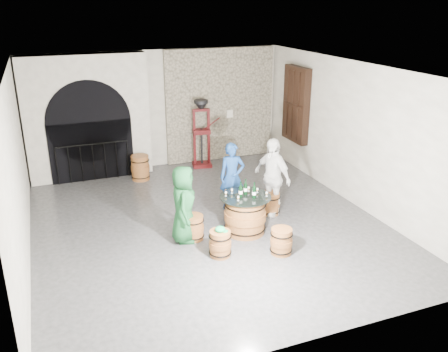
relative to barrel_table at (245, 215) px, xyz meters
name	(u,v)px	position (x,y,z in m)	size (l,w,h in m)	color
ground	(207,223)	(-0.58, 0.68, -0.39)	(8.00, 8.00, 0.00)	#313134
wall_back	(158,110)	(-0.58, 4.68, 1.21)	(8.00, 8.00, 0.00)	silver
wall_front	(309,240)	(-0.58, -3.32, 1.21)	(8.00, 8.00, 0.00)	silver
wall_left	(17,173)	(-4.08, 0.68, 1.21)	(8.00, 8.00, 0.00)	silver
wall_right	(353,134)	(2.92, 0.68, 1.21)	(8.00, 8.00, 0.00)	silver
ceiling	(205,70)	(-0.58, 0.68, 2.81)	(8.00, 8.00, 0.00)	beige
stone_facing_panel	(220,105)	(1.22, 4.62, 1.21)	(3.20, 0.12, 3.18)	tan
arched_opening	(88,118)	(-2.48, 4.42, 1.19)	(3.10, 0.60, 3.19)	silver
shuttered_window	(296,104)	(2.80, 3.08, 1.41)	(0.23, 1.10, 2.00)	black
barrel_table	(245,215)	(0.00, 0.00, 0.00)	(1.03, 1.03, 0.79)	brown
barrel_stool_left	(193,227)	(-1.06, 0.10, -0.14)	(0.42, 0.42, 0.50)	brown
barrel_stool_far	(233,200)	(0.17, 1.05, -0.14)	(0.42, 0.42, 0.50)	brown
barrel_stool_right	(271,203)	(0.87, 0.60, -0.14)	(0.42, 0.42, 0.50)	brown
barrel_stool_near_right	(281,241)	(0.29, -1.02, -0.14)	(0.42, 0.42, 0.50)	brown
barrel_stool_near_left	(220,244)	(-0.80, -0.70, -0.14)	(0.42, 0.42, 0.50)	brown
green_cap	(220,229)	(-0.80, -0.70, 0.15)	(0.23, 0.19, 0.10)	#0D9049
person_green	(183,204)	(-1.24, 0.12, 0.38)	(0.75, 0.49, 1.53)	#12431F
person_blue	(232,177)	(0.20, 1.18, 0.37)	(0.56, 0.37, 1.53)	navy
person_white	(272,177)	(0.89, 0.61, 0.47)	(1.01, 0.42, 1.72)	silver
wine_bottle_left	(241,191)	(-0.10, 0.01, 0.53)	(0.08, 0.08, 0.32)	black
wine_bottle_center	(254,192)	(0.13, -0.13, 0.53)	(0.08, 0.08, 0.32)	black
wine_bottle_right	(246,188)	(0.05, 0.10, 0.53)	(0.08, 0.08, 0.32)	black
tasting_glass_a	(238,198)	(-0.22, -0.14, 0.45)	(0.05, 0.05, 0.10)	#B07422
tasting_glass_b	(257,190)	(0.30, 0.09, 0.45)	(0.05, 0.05, 0.10)	#B07422
tasting_glass_c	(232,191)	(-0.19, 0.24, 0.45)	(0.05, 0.05, 0.10)	#B07422
tasting_glass_d	(249,189)	(0.17, 0.22, 0.45)	(0.05, 0.05, 0.10)	#B07422
tasting_glass_e	(267,194)	(0.39, -0.15, 0.45)	(0.05, 0.05, 0.10)	#B07422
tasting_glass_f	(226,194)	(-0.36, 0.15, 0.45)	(0.05, 0.05, 0.10)	#B07422
side_barrel	(140,168)	(-1.35, 3.73, -0.07)	(0.49, 0.49, 0.66)	brown
corking_press	(201,129)	(0.48, 4.13, 0.71)	(0.79, 0.50, 1.89)	#480C0C
control_box	(229,113)	(1.47, 4.54, 0.96)	(0.18, 0.10, 0.22)	silver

